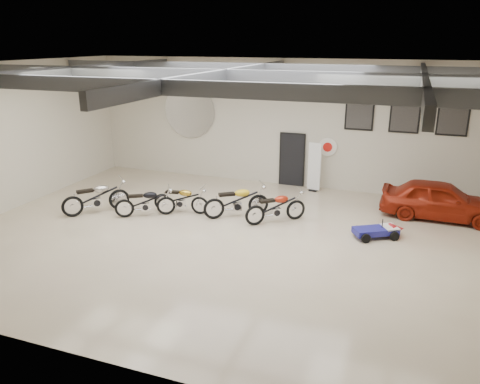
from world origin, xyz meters
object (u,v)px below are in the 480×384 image
(motorcycle_red, at_px, (276,207))
(go_kart, at_px, (380,228))
(motorcycle_black, at_px, (145,202))
(motorcycle_yellow, at_px, (236,201))
(motorcycle_gold, at_px, (181,199))
(motorcycle_silver, at_px, (96,197))
(vintage_car, at_px, (440,200))
(banner_stand, at_px, (314,167))

(motorcycle_red, height_order, go_kart, motorcycle_red)
(go_kart, bearing_deg, motorcycle_black, 155.58)
(motorcycle_black, height_order, motorcycle_yellow, motorcycle_yellow)
(motorcycle_black, bearing_deg, motorcycle_gold, 5.17)
(motorcycle_silver, bearing_deg, vintage_car, -31.21)
(banner_stand, height_order, motorcycle_yellow, banner_stand)
(motorcycle_yellow, bearing_deg, go_kart, -37.68)
(banner_stand, distance_m, motorcycle_gold, 5.48)
(motorcycle_black, relative_size, go_kart, 1.22)
(motorcycle_silver, relative_size, motorcycle_red, 1.08)
(banner_stand, height_order, motorcycle_red, banner_stand)
(motorcycle_red, bearing_deg, motorcycle_black, 151.73)
(motorcycle_black, xyz_separation_m, vintage_car, (9.25, 3.16, 0.13))
(banner_stand, bearing_deg, motorcycle_gold, -121.79)
(motorcycle_gold, xyz_separation_m, go_kart, (6.57, 0.13, -0.21))
(motorcycle_yellow, height_order, go_kart, motorcycle_yellow)
(motorcycle_yellow, xyz_separation_m, vintage_car, (6.36, 2.17, 0.07))
(motorcycle_silver, relative_size, motorcycle_black, 1.14)
(motorcycle_black, bearing_deg, motorcycle_red, -18.82)
(motorcycle_silver, relative_size, motorcycle_gold, 1.16)
(motorcycle_gold, bearing_deg, banner_stand, 39.79)
(go_kart, xyz_separation_m, vintage_car, (1.71, 2.32, 0.35))
(motorcycle_red, bearing_deg, go_kart, -42.63)
(motorcycle_red, bearing_deg, banner_stand, 41.78)
(motorcycle_gold, bearing_deg, motorcycle_red, -2.44)
(motorcycle_black, distance_m, motorcycle_yellow, 3.06)
(go_kart, bearing_deg, vintage_car, 22.80)
(motorcycle_gold, relative_size, vintage_car, 0.51)
(motorcycle_black, relative_size, motorcycle_gold, 1.02)
(motorcycle_red, xyz_separation_m, vintage_car, (4.98, 2.22, 0.10))
(banner_stand, relative_size, go_kart, 1.19)
(motorcycle_gold, bearing_deg, go_kart, -5.34)
(go_kart, height_order, vintage_car, vintage_car)
(banner_stand, distance_m, vintage_car, 4.75)
(banner_stand, height_order, vintage_car, banner_stand)
(motorcycle_yellow, relative_size, go_kart, 1.37)
(motorcycle_red, bearing_deg, motorcycle_yellow, 137.47)
(banner_stand, bearing_deg, motorcycle_silver, -130.53)
(motorcycle_silver, xyz_separation_m, motorcycle_gold, (2.70, 1.02, -0.08))
(banner_stand, relative_size, motorcycle_gold, 0.99)
(motorcycle_black, height_order, vintage_car, vintage_car)
(banner_stand, distance_m, go_kart, 4.78)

